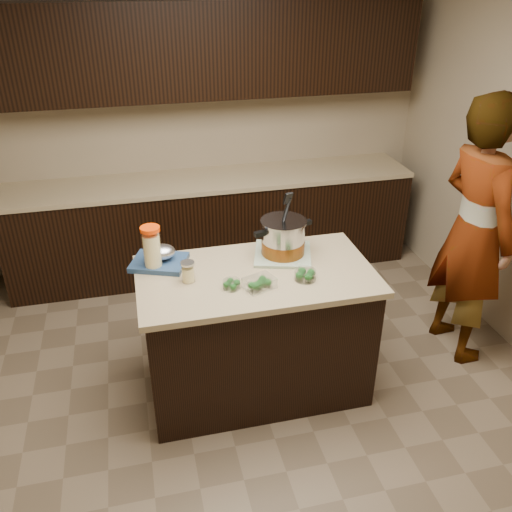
{
  "coord_description": "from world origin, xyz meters",
  "views": [
    {
      "loc": [
        -0.67,
        -2.79,
        2.6
      ],
      "look_at": [
        0.0,
        0.0,
        1.02
      ],
      "focal_mm": 38.0,
      "sensor_mm": 36.0,
      "label": 1
    }
  ],
  "objects_px": {
    "island": "(256,332)",
    "lemonade_pitcher": "(152,251)",
    "stock_pot": "(283,239)",
    "person": "(474,232)"
  },
  "relations": [
    {
      "from": "island",
      "to": "lemonade_pitcher",
      "type": "height_order",
      "value": "lemonade_pitcher"
    },
    {
      "from": "stock_pot",
      "to": "person",
      "type": "height_order",
      "value": "person"
    },
    {
      "from": "stock_pot",
      "to": "person",
      "type": "xyz_separation_m",
      "value": [
        1.34,
        -0.08,
        -0.06
      ]
    },
    {
      "from": "island",
      "to": "lemonade_pitcher",
      "type": "distance_m",
      "value": 0.86
    },
    {
      "from": "lemonade_pitcher",
      "to": "island",
      "type": "bearing_deg",
      "value": -17.12
    },
    {
      "from": "island",
      "to": "person",
      "type": "relative_size",
      "value": 0.77
    },
    {
      "from": "stock_pot",
      "to": "person",
      "type": "relative_size",
      "value": 0.22
    },
    {
      "from": "lemonade_pitcher",
      "to": "person",
      "type": "height_order",
      "value": "person"
    },
    {
      "from": "stock_pot",
      "to": "lemonade_pitcher",
      "type": "relative_size",
      "value": 1.44
    },
    {
      "from": "island",
      "to": "person",
      "type": "height_order",
      "value": "person"
    }
  ]
}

